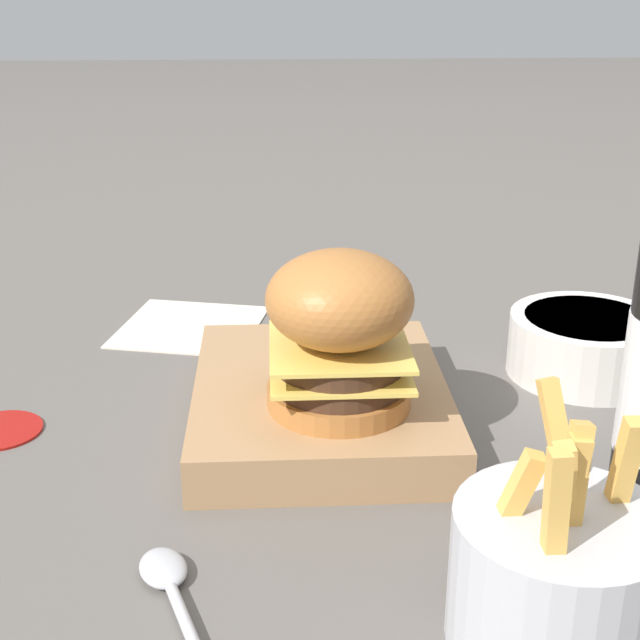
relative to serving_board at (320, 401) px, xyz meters
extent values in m
plane|color=#5B5651|center=(0.02, -0.04, -0.02)|extent=(6.00, 6.00, 0.00)
cube|color=#A37A51|center=(0.00, 0.00, 0.00)|extent=(0.24, 0.19, 0.04)
cylinder|color=#AD6B33|center=(-0.04, -0.01, 0.03)|extent=(0.10, 0.10, 0.02)
cylinder|color=#422819|center=(-0.04, -0.01, 0.04)|extent=(0.10, 0.10, 0.01)
cube|color=#EAC656|center=(-0.04, -0.01, 0.05)|extent=(0.10, 0.10, 0.00)
cylinder|color=#422819|center=(-0.04, -0.01, 0.06)|extent=(0.10, 0.10, 0.01)
cube|color=#EAC656|center=(-0.04, -0.01, 0.06)|extent=(0.10, 0.10, 0.00)
ellipsoid|color=#AD6B33|center=(-0.04, -0.01, 0.10)|extent=(0.10, 0.10, 0.07)
cylinder|color=#B7B7BC|center=(-0.25, -0.11, 0.02)|extent=(0.11, 0.11, 0.08)
cube|color=gold|center=(-0.24, -0.14, 0.07)|extent=(0.02, 0.01, 0.08)
cube|color=gold|center=(-0.25, -0.11, 0.07)|extent=(0.03, 0.02, 0.08)
cube|color=gold|center=(-0.22, -0.12, 0.07)|extent=(0.04, 0.03, 0.09)
cube|color=gold|center=(-0.24, -0.08, 0.06)|extent=(0.01, 0.03, 0.07)
cube|color=gold|center=(-0.28, -0.09, 0.07)|extent=(0.01, 0.01, 0.09)
cube|color=gold|center=(-0.25, -0.11, 0.07)|extent=(0.02, 0.02, 0.08)
cube|color=gold|center=(-0.25, -0.11, 0.07)|extent=(0.01, 0.02, 0.08)
cylinder|color=silver|center=(0.08, -0.24, 0.01)|extent=(0.13, 0.13, 0.05)
cylinder|color=#CC4C33|center=(0.08, -0.24, 0.03)|extent=(0.11, 0.11, 0.01)
ellipsoid|color=#B2B2B7|center=(-0.19, 0.10, -0.01)|extent=(0.05, 0.04, 0.01)
cylinder|color=#9E140F|center=(0.00, 0.25, -0.02)|extent=(0.06, 0.06, 0.00)
cube|color=beige|center=(0.20, 0.12, -0.02)|extent=(0.16, 0.16, 0.00)
camera|label=1|loc=(-0.62, 0.03, 0.31)|focal=50.00mm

